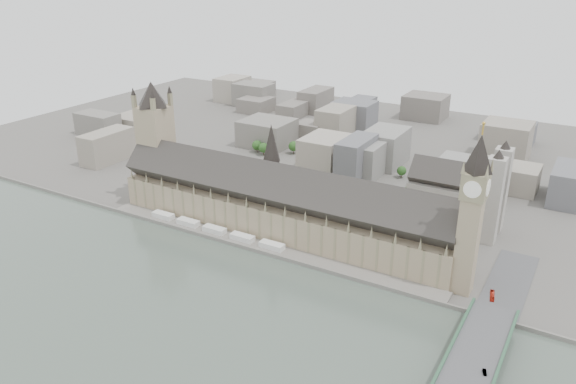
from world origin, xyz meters
The scene contains 14 objects.
ground centered at (0.00, 0.00, 0.00)m, with size 900.00×900.00×0.00m, color #595651.
river_thames centered at (0.00, -165.00, 0.00)m, with size 600.00×600.00×0.00m, color #4B584E.
embankment_wall centered at (0.00, -15.00, 1.50)m, with size 600.00×1.50×3.00m, color slate.
river_terrace centered at (0.00, -7.50, 1.00)m, with size 270.00×15.00×2.00m, color slate.
terrace_tents centered at (-40.00, -7.00, 4.00)m, with size 118.00×7.00×4.00m.
palace_of_westminster centered at (0.00, 19.70, 22.71)m, with size 265.00×40.73×55.44m.
elizabeth_tower centered at (138.00, 8.00, 58.09)m, with size 17.00×17.00×107.50m.
victoria_tower centered at (-122.00, 26.00, 55.20)m, with size 30.00×30.00×100.00m.
central_tower centered at (-10.00, 26.00, 57.92)m, with size 13.00×13.00×48.00m.
westminster_abbey centered at (110.92, 95.00, 25.08)m, with size 68.00×36.00×64.00m.
city_skyline_inland centered at (0.00, 245.00, 19.00)m, with size 720.00×360.00×38.00m, color gray, non-canonical shape.
park_trees centered at (-10.00, 60.00, 7.50)m, with size 110.00×30.00×15.00m, color #224518, non-canonical shape.
red_bus_north centered at (158.40, -7.68, 11.68)m, with size 2.41×10.29×2.87m, color red.
car_silver centered at (168.85, -74.85, 10.96)m, with size 1.51×4.33×1.43m, color gray.
Camera 1 is at (194.62, -302.27, 189.14)m, focal length 35.00 mm.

